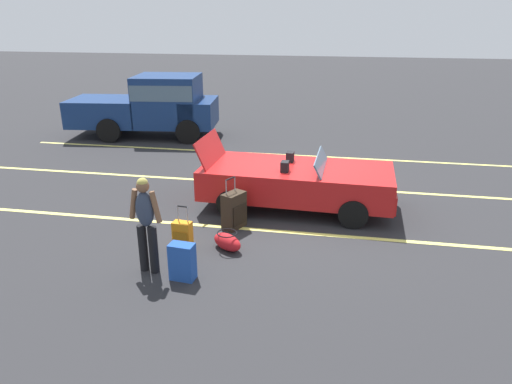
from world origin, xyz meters
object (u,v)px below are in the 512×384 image
(convertible_car, at_px, (305,183))
(suitcase_medium_bright, at_px, (183,262))
(suitcase_small_carryon, at_px, (182,235))
(duffel_bag, at_px, (227,242))
(suitcase_large_black, at_px, (234,210))
(traveler_person, at_px, (146,220))
(parked_pickup_truck_near, at_px, (155,105))

(convertible_car, relative_size, suitcase_medium_bright, 6.83)
(suitcase_small_carryon, relative_size, duffel_bag, 1.15)
(suitcase_small_carryon, bearing_deg, suitcase_large_black, 149.93)
(suitcase_medium_bright, bearing_deg, traveler_person, 83.49)
(suitcase_small_carryon, bearing_deg, suitcase_medium_bright, 25.26)
(traveler_person, bearing_deg, suitcase_medium_bright, -92.59)
(suitcase_large_black, bearing_deg, parked_pickup_truck_near, 149.64)
(duffel_bag, height_order, parked_pickup_truck_near, parked_pickup_truck_near)
(convertible_car, relative_size, traveler_person, 2.56)
(duffel_bag, height_order, traveler_person, traveler_person)
(suitcase_small_carryon, xyz_separation_m, duffel_bag, (0.83, 0.05, -0.09))
(suitcase_medium_bright, relative_size, duffel_bag, 0.89)
(suitcase_large_black, relative_size, traveler_person, 0.63)
(suitcase_large_black, xyz_separation_m, suitcase_medium_bright, (-0.38, -2.07, -0.06))
(convertible_car, height_order, traveler_person, traveler_person)
(suitcase_medium_bright, xyz_separation_m, suitcase_small_carryon, (-0.36, 1.06, -0.06))
(convertible_car, height_order, suitcase_large_black, convertible_car)
(traveler_person, xyz_separation_m, parked_pickup_truck_near, (-3.36, 8.84, 0.18))
(suitcase_medium_bright, height_order, duffel_bag, suitcase_medium_bright)
(duffel_bag, bearing_deg, parked_pickup_truck_near, 119.55)
(suitcase_medium_bright, relative_size, suitcase_small_carryon, 0.77)
(traveler_person, relative_size, parked_pickup_truck_near, 0.32)
(suitcase_medium_bright, bearing_deg, duffel_bag, -16.93)
(suitcase_large_black, bearing_deg, duffel_bag, -57.41)
(suitcase_small_carryon, bearing_deg, traveler_person, -9.83)
(traveler_person, bearing_deg, convertible_car, -26.03)
(suitcase_medium_bright, bearing_deg, suitcase_large_black, -4.59)
(suitcase_small_carryon, relative_size, traveler_person, 0.49)
(convertible_car, bearing_deg, suitcase_medium_bright, -114.65)
(convertible_car, distance_m, traveler_person, 3.98)
(suitcase_large_black, xyz_separation_m, suitcase_small_carryon, (-0.74, -1.01, -0.12))
(duffel_bag, bearing_deg, convertible_car, 61.47)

